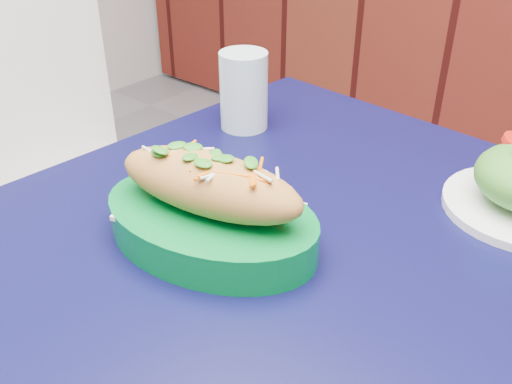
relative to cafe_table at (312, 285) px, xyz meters
The scene contains 4 objects.
cafe_table is the anchor object (origin of this frame).
chair_left 0.76m from the cafe_table, behind, with size 0.42×0.42×0.92m.
banh_mi_basket 0.19m from the cafe_table, 131.96° to the right, with size 0.31×0.23×0.13m.
water_glass 0.37m from the cafe_table, 146.79° to the left, with size 0.08×0.08×0.13m, color silver.
Camera 1 is at (0.02, 0.85, 1.17)m, focal length 40.00 mm.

